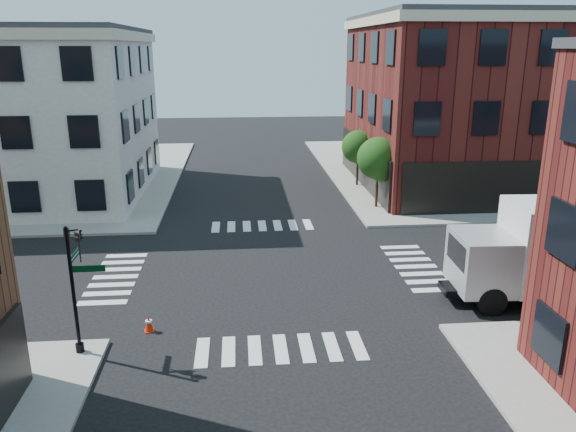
# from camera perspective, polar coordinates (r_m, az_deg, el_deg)

# --- Properties ---
(ground) EXTENTS (120.00, 120.00, 0.00)m
(ground) POSITION_cam_1_polar(r_m,az_deg,el_deg) (26.26, -1.93, -5.68)
(ground) COLOR black
(ground) RESTS_ON ground
(sidewalk_ne) EXTENTS (30.00, 30.00, 0.15)m
(sidewalk_ne) POSITION_cam_1_polar(r_m,az_deg,el_deg) (51.40, 20.74, 4.55)
(sidewalk_ne) COLOR gray
(sidewalk_ne) RESTS_ON ground
(building_ne) EXTENTS (25.00, 16.00, 12.00)m
(building_ne) POSITION_cam_1_polar(r_m,az_deg,el_deg) (45.93, 23.62, 10.40)
(building_ne) COLOR #3E0F0F
(building_ne) RESTS_ON ground
(tree_near) EXTENTS (2.69, 2.69, 4.49)m
(tree_near) POSITION_cam_1_polar(r_m,az_deg,el_deg) (35.99, 9.24, 5.58)
(tree_near) COLOR black
(tree_near) RESTS_ON ground
(tree_far) EXTENTS (2.43, 2.43, 4.07)m
(tree_far) POSITION_cam_1_polar(r_m,az_deg,el_deg) (41.78, 7.22, 6.81)
(tree_far) COLOR black
(tree_far) RESTS_ON ground
(signal_pole) EXTENTS (1.29, 1.24, 4.60)m
(signal_pole) POSITION_cam_1_polar(r_m,az_deg,el_deg) (19.72, -20.82, -5.72)
(signal_pole) COLOR black
(signal_pole) RESTS_ON ground
(box_truck) EXTENTS (9.28, 3.18, 4.14)m
(box_truck) POSITION_cam_1_polar(r_m,az_deg,el_deg) (25.39, 26.71, -3.16)
(box_truck) COLOR silver
(box_truck) RESTS_ON ground
(traffic_cone) EXTENTS (0.42, 0.42, 0.64)m
(traffic_cone) POSITION_cam_1_polar(r_m,az_deg,el_deg) (21.57, -13.96, -10.57)
(traffic_cone) COLOR red
(traffic_cone) RESTS_ON ground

